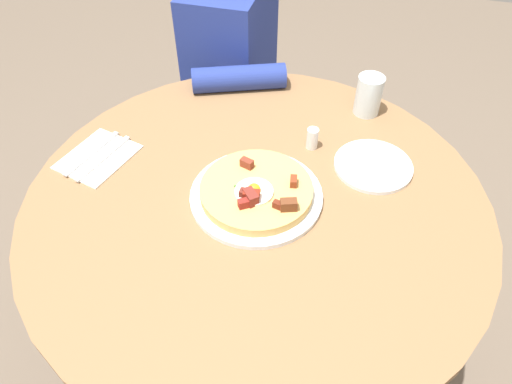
% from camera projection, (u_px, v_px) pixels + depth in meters
% --- Properties ---
extents(ground_plane, '(6.00, 6.00, 0.00)m').
position_uv_depth(ground_plane, '(256.00, 351.00, 1.58)').
color(ground_plane, '#6B5B4C').
extents(dining_table, '(1.03, 1.03, 0.74)m').
position_uv_depth(dining_table, '(256.00, 246.00, 1.18)').
color(dining_table, olive).
rests_on(dining_table, ground_plane).
extents(person_seated, '(0.53, 0.38, 1.14)m').
position_uv_depth(person_seated, '(234.00, 100.00, 1.71)').
color(person_seated, '#2D2D33').
rests_on(person_seated, ground_plane).
extents(pizza_plate, '(0.29, 0.29, 0.01)m').
position_uv_depth(pizza_plate, '(256.00, 197.00, 1.05)').
color(pizza_plate, white).
rests_on(pizza_plate, dining_table).
extents(breakfast_pizza, '(0.25, 0.25, 0.05)m').
position_uv_depth(breakfast_pizza, '(256.00, 192.00, 1.03)').
color(breakfast_pizza, '#DFB05F').
rests_on(breakfast_pizza, pizza_plate).
extents(bread_plate, '(0.18, 0.18, 0.01)m').
position_uv_depth(bread_plate, '(373.00, 166.00, 1.12)').
color(bread_plate, white).
rests_on(bread_plate, dining_table).
extents(napkin, '(0.20, 0.18, 0.00)m').
position_uv_depth(napkin, '(98.00, 157.00, 1.15)').
color(napkin, white).
rests_on(napkin, dining_table).
extents(fork, '(0.18, 0.06, 0.00)m').
position_uv_depth(fork, '(92.00, 153.00, 1.15)').
color(fork, silver).
rests_on(fork, napkin).
extents(knife, '(0.18, 0.06, 0.00)m').
position_uv_depth(knife, '(103.00, 158.00, 1.14)').
color(knife, silver).
rests_on(knife, napkin).
extents(water_glass, '(0.07, 0.07, 0.11)m').
position_uv_depth(water_glass, '(369.00, 95.00, 1.24)').
color(water_glass, silver).
rests_on(water_glass, dining_table).
extents(salt_shaker, '(0.03, 0.03, 0.05)m').
position_uv_depth(salt_shaker, '(312.00, 138.00, 1.15)').
color(salt_shaker, white).
rests_on(salt_shaker, dining_table).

